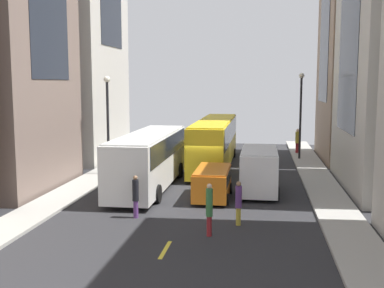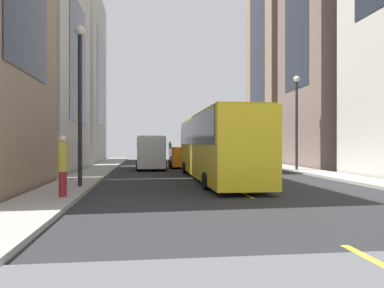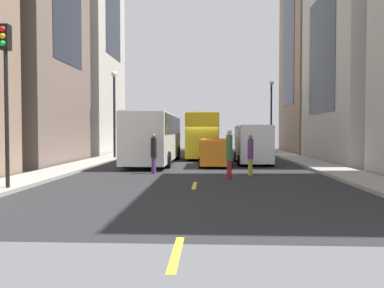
# 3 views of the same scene
# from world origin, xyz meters

# --- Properties ---
(ground_plane) EXTENTS (40.85, 40.85, 0.00)m
(ground_plane) POSITION_xyz_m (0.00, 0.00, 0.00)
(ground_plane) COLOR #28282B
(sidewalk_west) EXTENTS (2.16, 44.00, 0.15)m
(sidewalk_west) POSITION_xyz_m (-7.35, 0.00, 0.07)
(sidewalk_west) COLOR #9E9B93
(sidewalk_west) RESTS_ON ground
(sidewalk_east) EXTENTS (2.16, 44.00, 0.15)m
(sidewalk_east) POSITION_xyz_m (7.35, 0.00, 0.07)
(sidewalk_east) COLOR #9E9B93
(sidewalk_east) RESTS_ON ground
(lane_stripe_0) EXTENTS (0.16, 2.00, 0.01)m
(lane_stripe_0) POSITION_xyz_m (0.00, -21.00, 0.01)
(lane_stripe_0) COLOR yellow
(lane_stripe_0) RESTS_ON ground
(lane_stripe_1) EXTENTS (0.16, 2.00, 0.01)m
(lane_stripe_1) POSITION_xyz_m (0.00, -12.60, 0.01)
(lane_stripe_1) COLOR yellow
(lane_stripe_1) RESTS_ON ground
(lane_stripe_2) EXTENTS (0.16, 2.00, 0.01)m
(lane_stripe_2) POSITION_xyz_m (0.00, -4.20, 0.01)
(lane_stripe_2) COLOR yellow
(lane_stripe_2) RESTS_ON ground
(lane_stripe_3) EXTENTS (0.16, 2.00, 0.01)m
(lane_stripe_3) POSITION_xyz_m (0.00, 4.20, 0.01)
(lane_stripe_3) COLOR yellow
(lane_stripe_3) RESTS_ON ground
(lane_stripe_4) EXTENTS (0.16, 2.00, 0.01)m
(lane_stripe_4) POSITION_xyz_m (0.00, 12.60, 0.01)
(lane_stripe_4) COLOR yellow
(lane_stripe_4) RESTS_ON ground
(lane_stripe_5) EXTENTS (0.16, 2.00, 0.01)m
(lane_stripe_5) POSITION_xyz_m (0.00, 21.00, 0.01)
(lane_stripe_5) COLOR yellow
(lane_stripe_5) RESTS_ON ground
(building_east_1) EXTENTS (6.37, 11.20, 15.46)m
(building_east_1) POSITION_xyz_m (11.78, -0.12, 7.73)
(building_east_1) COLOR #B7B2A8
(building_east_1) RESTS_ON ground
(building_east_2) EXTENTS (8.94, 9.91, 21.43)m
(building_east_2) POSITION_xyz_m (13.05, 11.18, 10.71)
(building_east_2) COLOR #937760
(building_east_2) RESTS_ON ground
(city_bus_white) EXTENTS (2.80, 11.34, 3.35)m
(city_bus_white) POSITION_xyz_m (-3.10, -2.06, 2.01)
(city_bus_white) COLOR silver
(city_bus_white) RESTS_ON ground
(streetcar_yellow) EXTENTS (2.70, 14.39, 3.59)m
(streetcar_yellow) POSITION_xyz_m (0.08, 6.30, 2.13)
(streetcar_yellow) COLOR yellow
(streetcar_yellow) RESTS_ON ground
(delivery_van_white) EXTENTS (2.25, 5.09, 2.58)m
(delivery_van_white) POSITION_xyz_m (3.50, -2.42, 1.51)
(delivery_van_white) COLOR white
(delivery_van_white) RESTS_ON ground
(car_orange_0) EXTENTS (1.99, 4.21, 1.70)m
(car_orange_0) POSITION_xyz_m (0.96, -4.18, 1.00)
(car_orange_0) COLOR orange
(car_orange_0) RESTS_ON ground
(pedestrian_crossing_mid) EXTENTS (0.31, 0.31, 2.05)m
(pedestrian_crossing_mid) POSITION_xyz_m (-2.26, -8.48, 1.10)
(pedestrian_crossing_mid) COLOR #593372
(pedestrian_crossing_mid) RESTS_ON ground
(pedestrian_crossing_near) EXTENTS (0.29, 0.29, 2.24)m
(pedestrian_crossing_near) POSITION_xyz_m (1.49, -10.68, 1.21)
(pedestrian_crossing_near) COLOR maroon
(pedestrian_crossing_near) RESTS_ON ground
(pedestrian_waiting_curb) EXTENTS (0.29, 0.29, 2.02)m
(pedestrian_waiting_curb) POSITION_xyz_m (2.63, -8.97, 1.09)
(pedestrian_waiting_curb) COLOR gold
(pedestrian_waiting_curb) RESTS_ON ground
(pedestrian_walking_far) EXTENTS (0.36, 0.36, 2.16)m
(pedestrian_walking_far) POSITION_xyz_m (6.81, 13.31, 1.31)
(pedestrian_walking_far) COLOR maroon
(pedestrian_walking_far) RESTS_ON ground
(traffic_light_near_corner) EXTENTS (0.32, 0.44, 5.82)m
(traffic_light_near_corner) POSITION_xyz_m (-6.67, -14.45, 4.20)
(traffic_light_near_corner) COLOR black
(traffic_light_near_corner) RESTS_ON ground
(streetlamp_near) EXTENTS (0.44, 0.44, 7.04)m
(streetlamp_near) POSITION_xyz_m (6.77, 10.09, 4.46)
(streetlamp_near) COLOR black
(streetlamp_near) RESTS_ON ground
(streetlamp_far) EXTENTS (0.44, 0.44, 6.69)m
(streetlamp_far) POSITION_xyz_m (-6.77, 1.28, 4.27)
(streetlamp_far) COLOR black
(streetlamp_far) RESTS_ON ground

